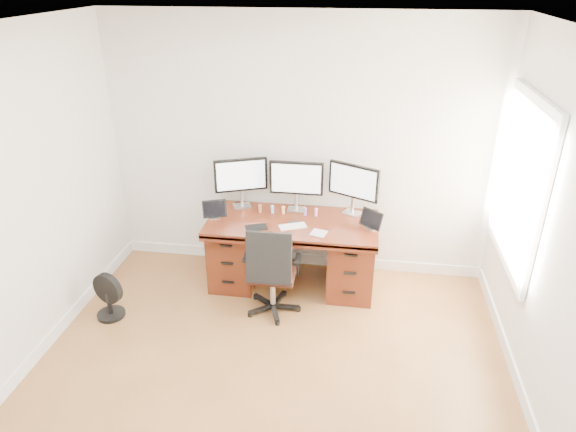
# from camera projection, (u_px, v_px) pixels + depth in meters

# --- Properties ---
(ground) EXTENTS (4.50, 4.50, 0.00)m
(ground) POSITION_uv_depth(u_px,v_px,m) (258.00, 416.00, 3.85)
(ground) COLOR brown
(ground) RESTS_ON ground
(back_wall) EXTENTS (4.00, 0.10, 2.70)m
(back_wall) POSITION_uv_depth(u_px,v_px,m) (299.00, 149.00, 5.26)
(back_wall) COLOR silver
(back_wall) RESTS_ON ground
(desk) EXTENTS (1.70, 0.80, 0.75)m
(desk) POSITION_uv_depth(u_px,v_px,m) (293.00, 250.00, 5.30)
(desk) COLOR #4D1D0F
(desk) RESTS_ON ground
(office_chair) EXTENTS (0.54, 0.51, 0.94)m
(office_chair) POSITION_uv_depth(u_px,v_px,m) (272.00, 285.00, 4.88)
(office_chair) COLOR black
(office_chair) RESTS_ON ground
(floor_fan) EXTENTS (0.32, 0.27, 0.46)m
(floor_fan) POSITION_uv_depth(u_px,v_px,m) (108.00, 297.00, 4.86)
(floor_fan) COLOR black
(floor_fan) RESTS_ON ground
(monitor_left) EXTENTS (0.52, 0.24, 0.53)m
(monitor_left) POSITION_uv_depth(u_px,v_px,m) (241.00, 177.00, 5.29)
(monitor_left) COLOR silver
(monitor_left) RESTS_ON desk
(monitor_center) EXTENTS (0.55, 0.14, 0.53)m
(monitor_center) POSITION_uv_depth(u_px,v_px,m) (296.00, 180.00, 5.22)
(monitor_center) COLOR silver
(monitor_center) RESTS_ON desk
(monitor_right) EXTENTS (0.51, 0.28, 0.53)m
(monitor_right) POSITION_uv_depth(u_px,v_px,m) (354.00, 183.00, 5.14)
(monitor_right) COLOR silver
(monitor_right) RESTS_ON desk
(tablet_left) EXTENTS (0.25, 0.15, 0.19)m
(tablet_left) POSITION_uv_depth(u_px,v_px,m) (214.00, 210.00, 5.15)
(tablet_left) COLOR silver
(tablet_left) RESTS_ON desk
(tablet_right) EXTENTS (0.23, 0.20, 0.19)m
(tablet_right) POSITION_uv_depth(u_px,v_px,m) (371.00, 221.00, 4.94)
(tablet_right) COLOR silver
(tablet_right) RESTS_ON desk
(keyboard) EXTENTS (0.29, 0.21, 0.01)m
(keyboard) POSITION_uv_depth(u_px,v_px,m) (293.00, 226.00, 5.00)
(keyboard) COLOR white
(keyboard) RESTS_ON desk
(trackpad) EXTENTS (0.17, 0.17, 0.01)m
(trackpad) POSITION_uv_depth(u_px,v_px,m) (319.00, 233.00, 4.88)
(trackpad) COLOR silver
(trackpad) RESTS_ON desk
(drawing_tablet) EXTENTS (0.24, 0.20, 0.01)m
(drawing_tablet) POSITION_uv_depth(u_px,v_px,m) (256.00, 227.00, 4.99)
(drawing_tablet) COLOR black
(drawing_tablet) RESTS_ON desk
(phone) EXTENTS (0.13, 0.10, 0.01)m
(phone) POSITION_uv_depth(u_px,v_px,m) (295.00, 222.00, 5.09)
(phone) COLOR black
(phone) RESTS_ON desk
(figurine_brown) EXTENTS (0.04, 0.04, 0.09)m
(figurine_brown) POSITION_uv_depth(u_px,v_px,m) (260.00, 208.00, 5.28)
(figurine_brown) COLOR brown
(figurine_brown) RESTS_ON desk
(figurine_blue) EXTENTS (0.04, 0.04, 0.09)m
(figurine_blue) POSITION_uv_depth(u_px,v_px,m) (272.00, 209.00, 5.27)
(figurine_blue) COLOR #6AB7EE
(figurine_blue) RESTS_ON desk
(figurine_orange) EXTENTS (0.04, 0.04, 0.09)m
(figurine_orange) POSITION_uv_depth(u_px,v_px,m) (283.00, 209.00, 5.25)
(figurine_orange) COLOR #E79F56
(figurine_orange) RESTS_ON desk
(figurine_purple) EXTENTS (0.04, 0.04, 0.09)m
(figurine_purple) POSITION_uv_depth(u_px,v_px,m) (305.00, 211.00, 5.22)
(figurine_purple) COLOR #9B6CCC
(figurine_purple) RESTS_ON desk
(figurine_pink) EXTENTS (0.04, 0.04, 0.09)m
(figurine_pink) POSITION_uv_depth(u_px,v_px,m) (316.00, 212.00, 5.21)
(figurine_pink) COLOR pink
(figurine_pink) RESTS_ON desk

